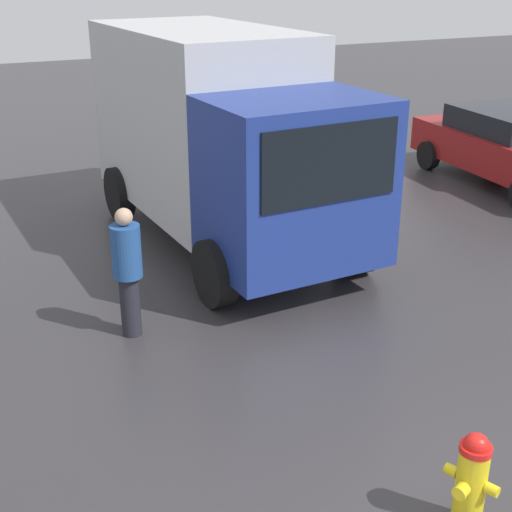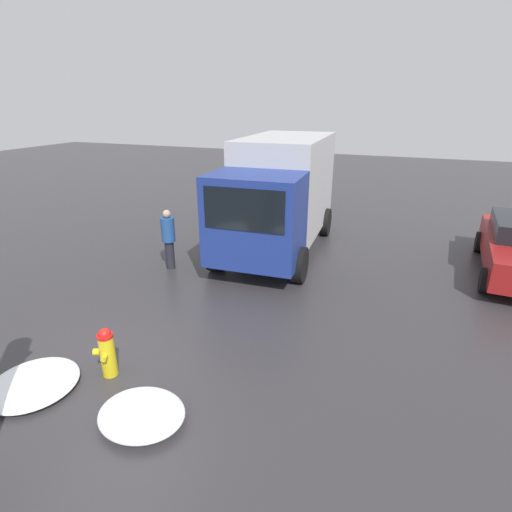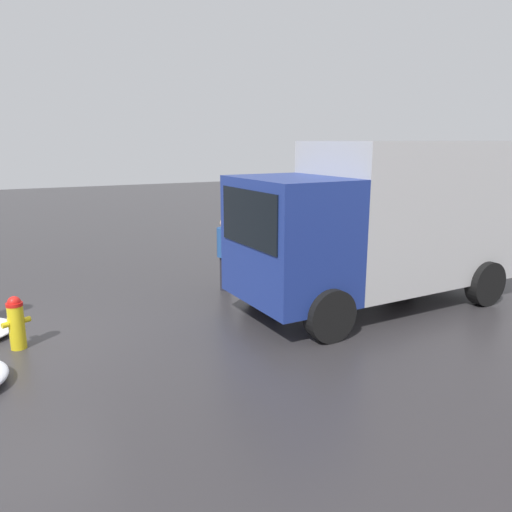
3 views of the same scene
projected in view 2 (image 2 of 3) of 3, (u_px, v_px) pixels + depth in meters
The scene contains 6 objects.
ground_plane at pixel (111, 374), 6.60m from camera, with size 60.00×60.00×0.00m, color #333033.
fire_hydrant at pixel (107, 351), 6.44m from camera, with size 0.44×0.35×0.87m.
delivery_truck at pixel (280, 192), 11.56m from camera, with size 5.96×2.76×3.24m.
pedestrian at pixel (169, 237), 10.46m from camera, with size 0.35×0.35×1.61m.
snow_pile_by_hydrant at pixel (33, 384), 6.25m from camera, with size 1.37×1.34×0.18m.
snow_pile_curbside at pixel (142, 414), 5.59m from camera, with size 1.08×1.25×0.26m.
Camera 2 is at (-4.19, -4.21, 4.24)m, focal length 28.00 mm.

